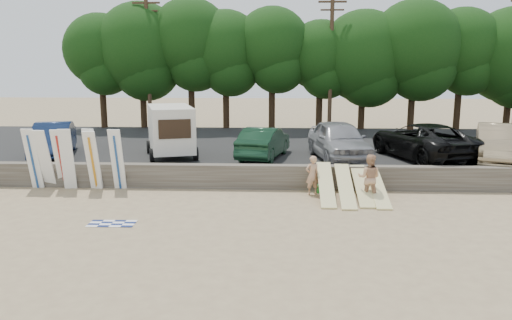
% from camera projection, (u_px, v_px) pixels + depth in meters
% --- Properties ---
extents(ground, '(120.00, 120.00, 0.00)m').
position_uv_depth(ground, '(316.00, 210.00, 17.74)').
color(ground, tan).
rests_on(ground, ground).
extents(seawall, '(44.00, 0.50, 1.00)m').
position_uv_depth(seawall, '(311.00, 177.00, 20.59)').
color(seawall, '#6B6356').
rests_on(seawall, ground).
extents(parking_lot, '(44.00, 14.50, 0.70)m').
position_uv_depth(parking_lot, '(302.00, 150.00, 27.97)').
color(parking_lot, '#282828').
rests_on(parking_lot, ground).
extents(treeline, '(33.59, 6.68, 8.88)m').
position_uv_depth(treeline, '(312.00, 50.00, 33.75)').
color(treeline, '#382616').
rests_on(treeline, parking_lot).
extents(utility_poles, '(25.80, 0.26, 9.00)m').
position_uv_depth(utility_poles, '(331.00, 59.00, 32.32)').
color(utility_poles, '#473321').
rests_on(utility_poles, parking_lot).
extents(box_trailer, '(3.03, 4.21, 2.43)m').
position_uv_depth(box_trailer, '(171.00, 129.00, 23.88)').
color(box_trailer, silver).
rests_on(box_trailer, parking_lot).
extents(car_0, '(3.00, 5.12, 1.60)m').
position_uv_depth(car_0, '(53.00, 139.00, 24.26)').
color(car_0, '#142448').
rests_on(car_0, parking_lot).
extents(car_1, '(2.55, 4.72, 1.48)m').
position_uv_depth(car_1, '(264.00, 142.00, 23.67)').
color(car_1, '#12321E').
rests_on(car_1, parking_lot).
extents(car_2, '(2.91, 5.58, 1.81)m').
position_uv_depth(car_2, '(339.00, 140.00, 23.20)').
color(car_2, gray).
rests_on(car_2, parking_lot).
extents(car_3, '(4.45, 6.65, 1.70)m').
position_uv_depth(car_3, '(423.00, 141.00, 23.46)').
color(car_3, black).
rests_on(car_3, parking_lot).
extents(car_4, '(3.47, 5.54, 1.72)m').
position_uv_depth(car_4, '(499.00, 144.00, 22.52)').
color(car_4, '#8D7959').
rests_on(car_4, parking_lot).
extents(surfboard_upright_0, '(0.53, 0.63, 2.55)m').
position_uv_depth(surfboard_upright_0, '(33.00, 159.00, 20.41)').
color(surfboard_upright_0, white).
rests_on(surfboard_upright_0, ground).
extents(surfboard_upright_1, '(0.54, 0.82, 2.51)m').
position_uv_depth(surfboard_upright_1, '(45.00, 159.00, 20.42)').
color(surfboard_upright_1, white).
rests_on(surfboard_upright_1, ground).
extents(surfboard_upright_2, '(0.57, 0.80, 2.52)m').
position_uv_depth(surfboard_upright_2, '(61.00, 159.00, 20.48)').
color(surfboard_upright_2, white).
rests_on(surfboard_upright_2, ground).
extents(surfboard_upright_3, '(0.59, 0.66, 2.56)m').
position_uv_depth(surfboard_upright_3, '(67.00, 159.00, 20.29)').
color(surfboard_upright_3, white).
rests_on(surfboard_upright_3, ground).
extents(surfboard_upright_4, '(0.56, 0.87, 2.50)m').
position_uv_depth(surfboard_upright_4, '(93.00, 160.00, 20.23)').
color(surfboard_upright_4, white).
rests_on(surfboard_upright_4, ground).
extents(surfboard_upright_5, '(0.57, 0.60, 2.57)m').
position_uv_depth(surfboard_upright_5, '(92.00, 159.00, 20.32)').
color(surfboard_upright_5, white).
rests_on(surfboard_upright_5, ground).
extents(surfboard_upright_6, '(0.51, 0.64, 2.55)m').
position_uv_depth(surfboard_upright_6, '(117.00, 160.00, 20.27)').
color(surfboard_upright_6, white).
rests_on(surfboard_upright_6, ground).
extents(surfboard_low_0, '(0.56, 2.81, 1.18)m').
position_uv_depth(surfboard_low_0, '(326.00, 184.00, 19.03)').
color(surfboard_low_0, beige).
rests_on(surfboard_low_0, ground).
extents(surfboard_low_1, '(0.56, 2.83, 1.13)m').
position_uv_depth(surfboard_low_1, '(345.00, 186.00, 18.85)').
color(surfboard_low_1, beige).
rests_on(surfboard_low_1, ground).
extents(surfboard_low_2, '(0.56, 2.86, 1.04)m').
position_uv_depth(surfboard_low_2, '(362.00, 185.00, 19.10)').
color(surfboard_low_2, beige).
rests_on(surfboard_low_2, ground).
extents(surfboard_low_3, '(0.56, 2.91, 0.89)m').
position_uv_depth(surfboard_low_3, '(377.00, 188.00, 18.95)').
color(surfboard_low_3, beige).
rests_on(surfboard_low_3, ground).
extents(beachgoer_a, '(0.67, 0.55, 1.56)m').
position_uv_depth(beachgoer_a, '(312.00, 175.00, 19.68)').
color(beachgoer_a, tan).
rests_on(beachgoer_a, ground).
extents(beachgoer_b, '(1.03, 0.90, 1.79)m').
position_uv_depth(beachgoer_b, '(369.00, 178.00, 18.73)').
color(beachgoer_b, tan).
rests_on(beachgoer_b, ground).
extents(cooler, '(0.45, 0.39, 0.32)m').
position_uv_depth(cooler, '(322.00, 189.00, 20.04)').
color(cooler, green).
rests_on(cooler, ground).
extents(gear_bag, '(0.32, 0.28, 0.22)m').
position_uv_depth(gear_bag, '(365.00, 191.00, 19.97)').
color(gear_bag, orange).
rests_on(gear_bag, ground).
extents(beach_towel, '(1.53, 1.53, 0.00)m').
position_uv_depth(beach_towel, '(112.00, 224.00, 16.16)').
color(beach_towel, white).
rests_on(beach_towel, ground).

